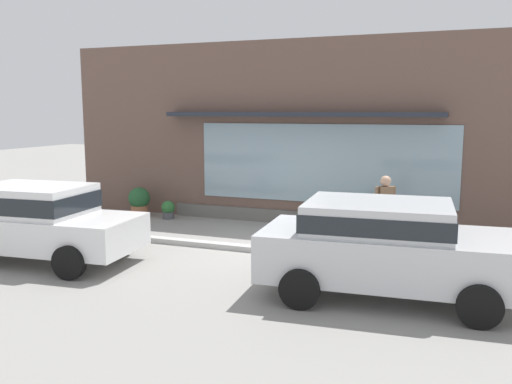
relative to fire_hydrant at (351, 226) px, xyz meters
name	(u,v)px	position (x,y,z in m)	size (l,w,h in m)	color
ground_plane	(259,250)	(-1.85, -0.98, -0.47)	(60.00, 60.00, 0.00)	gray
curb_strip	(256,249)	(-1.85, -1.18, -0.41)	(14.00, 0.24, 0.12)	#B2B2AD
storefront	(300,135)	(-1.84, 2.20, 1.96)	(14.00, 0.81, 4.96)	brown
fire_hydrant	(351,226)	(0.00, 0.00, 0.00)	(0.43, 0.41, 0.96)	#B2B2B7
pedestrian_with_handbag	(384,208)	(0.76, -0.30, 0.52)	(0.58, 0.43, 1.70)	#9E9384
parked_car_silver	(386,243)	(1.17, -3.11, 0.44)	(4.32, 2.33, 1.59)	silver
parked_car_white	(38,219)	(-5.75, -3.45, 0.42)	(4.14, 2.17, 1.57)	white
potted_plant_window_right	(365,216)	(0.12, 1.14, 0.04)	(0.75, 0.75, 0.95)	#33473D
potted_plant_low_front	(315,217)	(-1.16, 1.27, -0.09)	(0.56, 0.56, 0.71)	#4C4C51
potted_plant_window_left	(139,201)	(-6.50, 1.41, -0.01)	(0.63, 0.63, 0.85)	#9E6042
potted_plant_window_center	(168,209)	(-5.51, 1.37, -0.20)	(0.38, 0.38, 0.52)	#4C4C51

